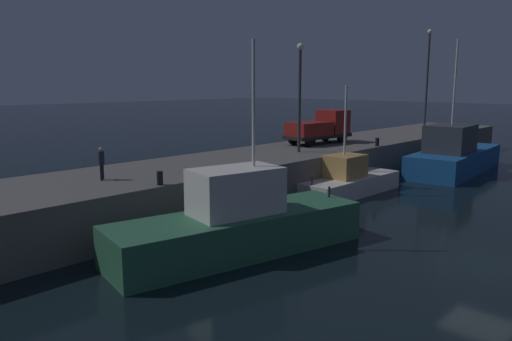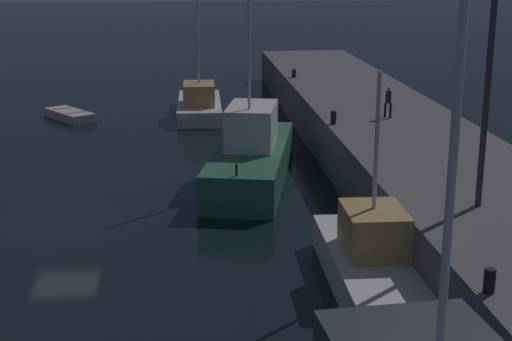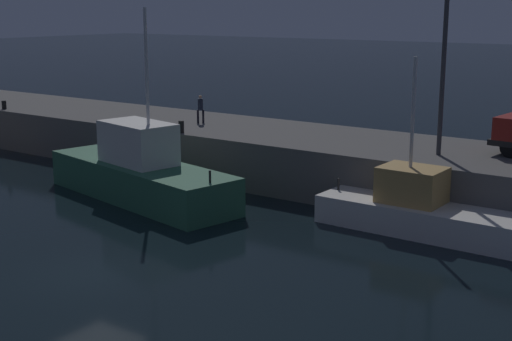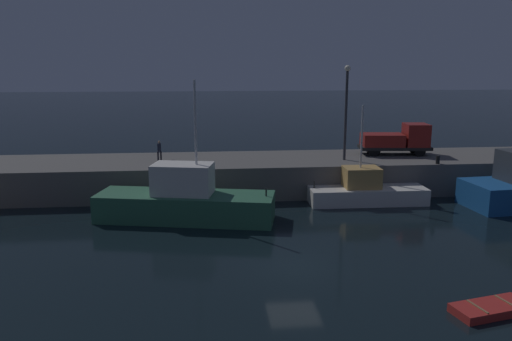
% 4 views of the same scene
% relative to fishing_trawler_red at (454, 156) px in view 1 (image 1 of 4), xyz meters
% --- Properties ---
extents(ground_plane, '(320.00, 320.00, 0.00)m').
position_rel_fishing_trawler_red_xyz_m(ground_plane, '(-19.16, -8.86, -1.34)').
color(ground_plane, black).
extents(pier_quay, '(72.64, 7.06, 2.43)m').
position_rel_fishing_trawler_red_xyz_m(pier_quay, '(-19.16, 6.27, -0.12)').
color(pier_quay, '#5B5956').
rests_on(pier_quay, ground).
extents(fishing_trawler_red, '(12.45, 4.76, 10.16)m').
position_rel_fishing_trawler_red_xyz_m(fishing_trawler_red, '(0.00, 0.00, 0.00)').
color(fishing_trawler_red, '#195193').
rests_on(fishing_trawler_red, ground).
extents(fishing_boat_blue, '(11.34, 5.29, 8.65)m').
position_rel_fishing_trawler_red_xyz_m(fishing_boat_blue, '(-24.65, -0.93, -0.13)').
color(fishing_boat_blue, '#2D6647').
rests_on(fishing_boat_blue, ground).
extents(fishing_boat_grey, '(8.16, 2.82, 6.83)m').
position_rel_fishing_trawler_red_xyz_m(fishing_boat_grey, '(-12.24, 1.83, -0.50)').
color(fishing_boat_grey, silver).
rests_on(fishing_boat_grey, ground).
extents(lamp_post_west, '(0.44, 0.44, 7.03)m').
position_rel_fishing_trawler_red_xyz_m(lamp_post_west, '(-12.87, 5.28, 5.26)').
color(lamp_post_west, '#38383D').
rests_on(lamp_post_west, pier_quay).
extents(lamp_post_east, '(0.44, 0.44, 9.39)m').
position_rel_fishing_trawler_red_xyz_m(lamp_post_east, '(6.46, 5.50, 6.49)').
color(lamp_post_east, '#38383D').
rests_on(lamp_post_east, pier_quay).
extents(utility_truck, '(5.73, 2.58, 2.47)m').
position_rel_fishing_trawler_red_xyz_m(utility_truck, '(-8.02, 7.05, 2.29)').
color(utility_truck, black).
rests_on(utility_truck, pier_quay).
extents(dockworker, '(0.40, 0.40, 1.55)m').
position_rel_fishing_trawler_red_xyz_m(dockworker, '(-26.78, 6.04, 1.98)').
color(dockworker, black).
rests_on(dockworker, pier_quay).
extents(bollard_west, '(0.28, 0.28, 0.60)m').
position_rel_fishing_trawler_red_xyz_m(bollard_west, '(-6.52, 3.08, 1.40)').
color(bollard_west, black).
rests_on(bollard_west, pier_quay).
extents(bollard_central, '(0.28, 0.28, 0.62)m').
position_rel_fishing_trawler_red_xyz_m(bollard_central, '(-25.60, 3.08, 1.41)').
color(bollard_central, black).
rests_on(bollard_central, pier_quay).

